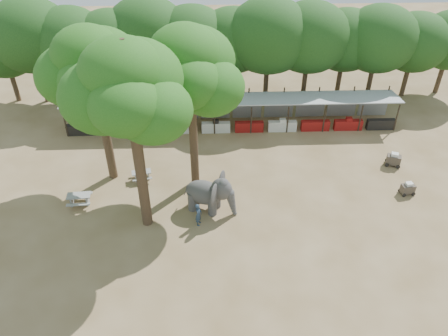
{
  "coord_description": "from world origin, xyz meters",
  "views": [
    {
      "loc": [
        -1.84,
        -18.62,
        19.37
      ],
      "look_at": [
        -1.0,
        5.0,
        2.0
      ],
      "focal_mm": 35.0,
      "sensor_mm": 36.0,
      "label": 1
    }
  ],
  "objects_px": {
    "yard_tree_back": "(188,70)",
    "elephant": "(210,193)",
    "picnic_table_far": "(142,174)",
    "yard_tree_center": "(127,90)",
    "yard_tree_left": "(93,70)",
    "cart_front": "(408,188)",
    "cart_back": "(394,159)",
    "picnic_table_near": "(79,198)",
    "handler": "(199,215)"
  },
  "relations": [
    {
      "from": "yard_tree_back",
      "to": "picnic_table_far",
      "type": "relative_size",
      "value": 7.16
    },
    {
      "from": "yard_tree_center",
      "to": "cart_front",
      "type": "xyz_separation_m",
      "value": [
        17.78,
        2.08,
        -8.74
      ]
    },
    {
      "from": "picnic_table_far",
      "to": "cart_front",
      "type": "relative_size",
      "value": 1.49
    },
    {
      "from": "yard_tree_center",
      "to": "picnic_table_near",
      "type": "height_order",
      "value": "yard_tree_center"
    },
    {
      "from": "yard_tree_center",
      "to": "yard_tree_back",
      "type": "height_order",
      "value": "yard_tree_center"
    },
    {
      "from": "yard_tree_back",
      "to": "handler",
      "type": "distance_m",
      "value": 8.93
    },
    {
      "from": "picnic_table_far",
      "to": "cart_back",
      "type": "bearing_deg",
      "value": -8.3
    },
    {
      "from": "yard_tree_back",
      "to": "cart_front",
      "type": "relative_size",
      "value": 10.7
    },
    {
      "from": "yard_tree_back",
      "to": "cart_front",
      "type": "xyz_separation_m",
      "value": [
        14.78,
        -1.93,
        -8.07
      ]
    },
    {
      "from": "yard_tree_center",
      "to": "yard_tree_back",
      "type": "xyz_separation_m",
      "value": [
        3.0,
        4.0,
        -0.67
      ]
    },
    {
      "from": "elephant",
      "to": "yard_tree_back",
      "type": "bearing_deg",
      "value": 131.76
    },
    {
      "from": "handler",
      "to": "cart_front",
      "type": "bearing_deg",
      "value": -66.94
    },
    {
      "from": "yard_tree_back",
      "to": "picnic_table_near",
      "type": "height_order",
      "value": "yard_tree_back"
    },
    {
      "from": "elephant",
      "to": "handler",
      "type": "distance_m",
      "value": 1.69
    },
    {
      "from": "yard_tree_center",
      "to": "handler",
      "type": "relative_size",
      "value": 7.42
    },
    {
      "from": "yard_tree_back",
      "to": "cart_back",
      "type": "relative_size",
      "value": 8.85
    },
    {
      "from": "yard_tree_left",
      "to": "picnic_table_far",
      "type": "distance_m",
      "value": 8.1
    },
    {
      "from": "cart_back",
      "to": "picnic_table_near",
      "type": "bearing_deg",
      "value": -150.86
    },
    {
      "from": "handler",
      "to": "cart_front",
      "type": "relative_size",
      "value": 1.53
    },
    {
      "from": "picnic_table_near",
      "to": "picnic_table_far",
      "type": "height_order",
      "value": "picnic_table_near"
    },
    {
      "from": "yard_tree_left",
      "to": "elephant",
      "type": "distance_m",
      "value": 10.71
    },
    {
      "from": "yard_tree_left",
      "to": "cart_front",
      "type": "distance_m",
      "value": 22.36
    },
    {
      "from": "cart_front",
      "to": "yard_tree_back",
      "type": "bearing_deg",
      "value": 164.15
    },
    {
      "from": "yard_tree_back",
      "to": "cart_back",
      "type": "xyz_separation_m",
      "value": [
        14.97,
        1.45,
        -8.01
      ]
    },
    {
      "from": "yard_tree_center",
      "to": "elephant",
      "type": "height_order",
      "value": "yard_tree_center"
    },
    {
      "from": "yard_tree_back",
      "to": "picnic_table_far",
      "type": "distance_m",
      "value": 8.92
    },
    {
      "from": "yard_tree_left",
      "to": "picnic_table_far",
      "type": "height_order",
      "value": "yard_tree_left"
    },
    {
      "from": "yard_tree_left",
      "to": "elephant",
      "type": "relative_size",
      "value": 3.01
    },
    {
      "from": "yard_tree_center",
      "to": "cart_back",
      "type": "relative_size",
      "value": 9.38
    },
    {
      "from": "picnic_table_far",
      "to": "yard_tree_left",
      "type": "bearing_deg",
      "value": 152.95
    },
    {
      "from": "handler",
      "to": "cart_back",
      "type": "relative_size",
      "value": 1.26
    },
    {
      "from": "yard_tree_left",
      "to": "yard_tree_back",
      "type": "distance_m",
      "value": 6.09
    },
    {
      "from": "yard_tree_left",
      "to": "picnic_table_near",
      "type": "relative_size",
      "value": 6.72
    },
    {
      "from": "handler",
      "to": "picnic_table_far",
      "type": "height_order",
      "value": "handler"
    },
    {
      "from": "picnic_table_far",
      "to": "cart_front",
      "type": "xyz_separation_m",
      "value": [
        18.52,
        -2.3,
        0.02
      ]
    },
    {
      "from": "elephant",
      "to": "handler",
      "type": "relative_size",
      "value": 2.26
    },
    {
      "from": "yard_tree_back",
      "to": "handler",
      "type": "relative_size",
      "value": 7.0
    },
    {
      "from": "yard_tree_center",
      "to": "elephant",
      "type": "bearing_deg",
      "value": 12.89
    },
    {
      "from": "yard_tree_center",
      "to": "handler",
      "type": "bearing_deg",
      "value": -7.44
    },
    {
      "from": "yard_tree_center",
      "to": "cart_front",
      "type": "height_order",
      "value": "yard_tree_center"
    },
    {
      "from": "handler",
      "to": "picnic_table_near",
      "type": "xyz_separation_m",
      "value": [
        -8.0,
        2.24,
        -0.31
      ]
    },
    {
      "from": "yard_tree_back",
      "to": "elephant",
      "type": "relative_size",
      "value": 3.1
    },
    {
      "from": "picnic_table_far",
      "to": "cart_front",
      "type": "bearing_deg",
      "value": -18.66
    },
    {
      "from": "elephant",
      "to": "cart_front",
      "type": "distance_m",
      "value": 13.68
    },
    {
      "from": "picnic_table_far",
      "to": "yard_tree_center",
      "type": "bearing_deg",
      "value": -92.01
    },
    {
      "from": "cart_front",
      "to": "yard_tree_center",
      "type": "bearing_deg",
      "value": 178.23
    },
    {
      "from": "picnic_table_near",
      "to": "cart_front",
      "type": "distance_m",
      "value": 22.37
    },
    {
      "from": "picnic_table_far",
      "to": "cart_back",
      "type": "distance_m",
      "value": 18.74
    },
    {
      "from": "picnic_table_near",
      "to": "handler",
      "type": "bearing_deg",
      "value": -19.65
    },
    {
      "from": "yard_tree_center",
      "to": "picnic_table_far",
      "type": "bearing_deg",
      "value": 99.57
    }
  ]
}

